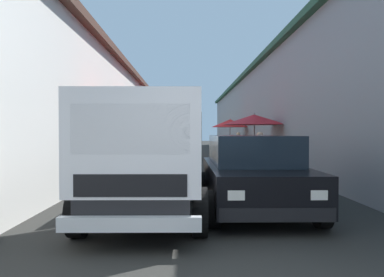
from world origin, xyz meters
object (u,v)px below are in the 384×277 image
(fruit_stall_mid_lane, at_px, (254,125))
(fruit_stall_near_left, at_px, (230,128))
(delivery_truck, at_px, (145,161))
(fruit_stall_far_right, at_px, (160,128))
(vendor_by_crates, at_px, (238,144))
(parked_scooter, at_px, (261,162))
(vendor_in_shade, at_px, (260,154))
(plastic_stool, at_px, (215,160))
(fruit_stall_near_right, at_px, (137,129))
(hatchback_car, at_px, (252,172))
(fruit_stall_far_left, at_px, (167,124))

(fruit_stall_mid_lane, bearing_deg, fruit_stall_near_left, 0.31)
(delivery_truck, bearing_deg, fruit_stall_far_right, 2.57)
(vendor_by_crates, height_order, parked_scooter, vendor_by_crates)
(fruit_stall_mid_lane, distance_m, vendor_in_shade, 3.98)
(plastic_stool, bearing_deg, fruit_stall_near_right, 149.45)
(fruit_stall_mid_lane, bearing_deg, delivery_truck, 158.46)
(hatchback_car, relative_size, plastic_stool, 8.99)
(fruit_stall_near_right, xyz_separation_m, delivery_truck, (-4.70, -0.78, -0.56))
(fruit_stall_near_right, bearing_deg, fruit_stall_near_left, -19.68)
(fruit_stall_near_right, bearing_deg, plastic_stool, -30.55)
(hatchback_car, height_order, vendor_in_shade, vendor_in_shade)
(fruit_stall_near_right, xyz_separation_m, vendor_in_shade, (0.08, -3.64, -0.73))
(fruit_stall_near_left, xyz_separation_m, fruit_stall_mid_lane, (-7.66, -0.04, 0.01))
(delivery_truck, bearing_deg, parked_scooter, -26.12)
(fruit_stall_far_right, distance_m, fruit_stall_far_left, 5.99)
(vendor_by_crates, bearing_deg, fruit_stall_far_right, 142.17)
(fruit_stall_far_left, xyz_separation_m, fruit_stall_near_left, (1.19, -3.82, -0.20))
(fruit_stall_far_right, bearing_deg, plastic_stool, -86.72)
(hatchback_car, xyz_separation_m, plastic_stool, (8.12, 0.06, -0.41))
(vendor_by_crates, bearing_deg, fruit_stall_near_left, 6.42)
(delivery_truck, bearing_deg, fruit_stall_near_left, -11.66)
(fruit_stall_near_left, xyz_separation_m, vendor_by_crates, (-2.02, -0.23, -0.91))
(fruit_stall_near_right, xyz_separation_m, fruit_stall_mid_lane, (3.92, -4.18, 0.19))
(parked_scooter, bearing_deg, fruit_stall_far_right, 56.94)
(fruit_stall_far_left, distance_m, parked_scooter, 9.32)
(fruit_stall_far_left, xyz_separation_m, fruit_stall_mid_lane, (-6.47, -3.87, -0.20))
(fruit_stall_far_right, bearing_deg, fruit_stall_near_left, -27.73)
(fruit_stall_near_left, xyz_separation_m, plastic_stool, (-7.04, 1.46, -1.45))
(delivery_truck, height_order, parked_scooter, delivery_truck)
(delivery_truck, distance_m, parked_scooter, 7.49)
(plastic_stool, bearing_deg, vendor_in_shade, -167.81)
(vendor_by_crates, relative_size, parked_scooter, 0.90)
(fruit_stall_far_left, xyz_separation_m, hatchback_car, (-13.97, -2.43, -1.24))
(hatchback_car, bearing_deg, vendor_in_shade, -13.82)
(fruit_stall_far_right, height_order, hatchback_car, fruit_stall_far_right)
(fruit_stall_near_right, bearing_deg, delivery_truck, -170.54)
(delivery_truck, bearing_deg, fruit_stall_near_right, 9.46)
(fruit_stall_far_left, bearing_deg, fruit_stall_far_right, -179.47)
(fruit_stall_far_right, xyz_separation_m, hatchback_car, (-7.98, -2.37, -0.95))
(fruit_stall_near_right, relative_size, fruit_stall_far_left, 0.81)
(hatchback_car, xyz_separation_m, vendor_by_crates, (13.13, -1.63, 0.13))
(fruit_stall_far_left, bearing_deg, parked_scooter, -155.91)
(fruit_stall_far_left, bearing_deg, delivery_truck, -178.24)
(fruit_stall_near_left, bearing_deg, fruit_stall_near_right, 160.32)
(fruit_stall_near_left, xyz_separation_m, vendor_in_shade, (-11.50, 0.50, -0.91))
(fruit_stall_far_left, relative_size, fruit_stall_near_left, 1.17)
(vendor_by_crates, distance_m, vendor_in_shade, 9.50)
(vendor_in_shade, distance_m, plastic_stool, 4.60)
(parked_scooter, bearing_deg, vendor_by_crates, -2.28)
(fruit_stall_mid_lane, distance_m, parked_scooter, 2.34)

